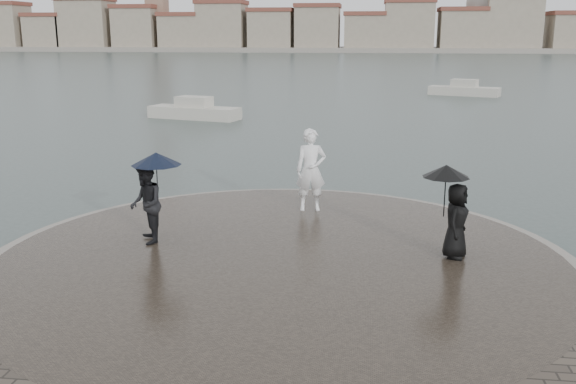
# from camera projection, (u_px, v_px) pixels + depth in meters

# --- Properties ---
(ground) EXTENTS (400.00, 400.00, 0.00)m
(ground) POSITION_uv_depth(u_px,v_px,m) (250.00, 353.00, 10.17)
(ground) COLOR #2B3835
(ground) RESTS_ON ground
(kerb_ring) EXTENTS (12.50, 12.50, 0.32)m
(kerb_ring) POSITION_uv_depth(u_px,v_px,m) (280.00, 266.00, 13.50)
(kerb_ring) COLOR gray
(kerb_ring) RESTS_ON ground
(quay_tip) EXTENTS (11.90, 11.90, 0.36)m
(quay_tip) POSITION_uv_depth(u_px,v_px,m) (280.00, 265.00, 13.49)
(quay_tip) COLOR #2D261E
(quay_tip) RESTS_ON ground
(statue) EXTENTS (0.86, 0.64, 2.17)m
(statue) POSITION_uv_depth(u_px,v_px,m) (311.00, 170.00, 16.79)
(statue) COLOR white
(statue) RESTS_ON quay_tip
(visitor_left) EXTENTS (1.29, 1.19, 2.04)m
(visitor_left) POSITION_uv_depth(u_px,v_px,m) (148.00, 193.00, 14.14)
(visitor_left) COLOR black
(visitor_left) RESTS_ON quay_tip
(visitor_right) EXTENTS (1.10, 1.04, 1.95)m
(visitor_right) POSITION_uv_depth(u_px,v_px,m) (453.00, 207.00, 13.23)
(visitor_right) COLOR black
(visitor_right) RESTS_ON quay_tip
(far_skyline) EXTENTS (260.00, 20.00, 37.00)m
(far_skyline) POSITION_uv_depth(u_px,v_px,m) (340.00, 30.00, 164.27)
(far_skyline) COLOR gray
(far_skyline) RESTS_ON ground
(boats) EXTENTS (37.28, 19.86, 1.50)m
(boats) POSITION_uv_depth(u_px,v_px,m) (457.00, 98.00, 46.18)
(boats) COLOR #BDB8AA
(boats) RESTS_ON ground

